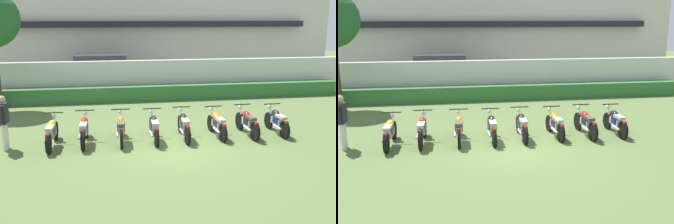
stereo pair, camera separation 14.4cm
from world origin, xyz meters
The scene contains 14 objects.
ground centered at (0.00, 0.00, 0.00)m, with size 60.00×60.00×0.00m, color #566B38.
building centered at (0.00, 15.66, 3.25)m, with size 24.86×6.50×6.51m.
compound_wall centered at (0.00, 7.59, 0.91)m, with size 23.62×0.30×1.82m, color silver.
hedge_row centered at (0.00, 6.89, 0.35)m, with size 18.90×0.70×0.70m, color #337033.
parked_car centered at (-2.03, 10.14, 0.94)m, with size 4.57×2.22×1.89m.
motorcycle_in_row_0 centered at (-3.65, 0.74, 0.45)m, with size 0.60×1.92×0.96m.
motorcycle_in_row_1 centered at (-2.69, 0.84, 0.46)m, with size 0.60×1.91×0.98m.
motorcycle_in_row_2 centered at (-1.55, 0.83, 0.46)m, with size 0.60×1.87×0.97m.
motorcycle_in_row_3 centered at (-0.50, 0.84, 0.44)m, with size 0.60×1.90×0.94m.
motorcycle_in_row_4 centered at (0.48, 0.88, 0.45)m, with size 0.60×1.89×0.96m.
motorcycle_in_row_5 centered at (1.60, 0.90, 0.44)m, with size 0.60×1.78×0.94m.
motorcycle_in_row_6 centered at (2.64, 0.87, 0.45)m, with size 0.60×1.91×0.96m.
motorcycle_in_row_7 centered at (3.69, 0.89, 0.44)m, with size 0.60×1.78×0.95m.
inspector_person centered at (-4.98, 0.67, 0.97)m, with size 0.22×0.67×1.64m.
Camera 2 is at (-1.85, -10.93, 3.88)m, focal length 41.20 mm.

